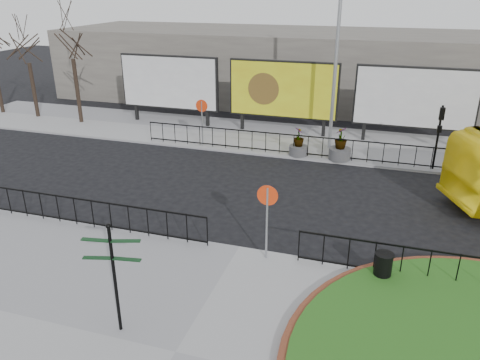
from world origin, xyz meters
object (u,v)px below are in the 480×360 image
at_px(billboard_mid, 283,90).
at_px(planter_b, 299,145).
at_px(planter_c, 340,148).
at_px(lamp_post, 336,56).
at_px(fingerpost_sign, 113,268).
at_px(litter_bin, 383,267).

distance_m(billboard_mid, planter_b, 4.40).
xyz_separation_m(planter_b, planter_c, (2.05, 0.00, 0.06)).
bearing_deg(billboard_mid, lamp_post, -33.25).
distance_m(fingerpost_sign, litter_bin, 7.49).
xyz_separation_m(litter_bin, planter_b, (-4.35, 10.00, 0.06)).
distance_m(litter_bin, planter_b, 10.91).
height_order(lamp_post, fingerpost_sign, lamp_post).
relative_size(fingerpost_sign, planter_c, 1.83).
xyz_separation_m(billboard_mid, lamp_post, (3.01, -1.97, 2.23)).
relative_size(litter_bin, planter_c, 0.56).
distance_m(fingerpost_sign, planter_b, 14.25).
distance_m(lamp_post, litter_bin, 12.71).
bearing_deg(lamp_post, fingerpost_sign, -101.33).
bearing_deg(litter_bin, billboard_mid, 113.85).
bearing_deg(fingerpost_sign, litter_bin, 24.26).
xyz_separation_m(fingerpost_sign, litter_bin, (6.13, 4.08, -1.33)).
bearing_deg(planter_b, billboard_mid, 114.79).
bearing_deg(planter_c, lamp_post, 113.41).
height_order(billboard_mid, fingerpost_sign, billboard_mid).
bearing_deg(litter_bin, fingerpost_sign, -146.37).
relative_size(billboard_mid, planter_b, 4.38).
relative_size(billboard_mid, planter_c, 3.83).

